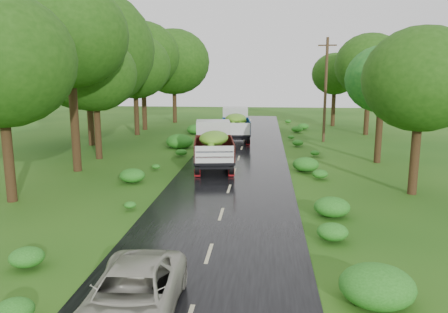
# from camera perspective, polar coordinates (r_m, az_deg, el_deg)

# --- Properties ---
(ground) EXTENTS (120.00, 120.00, 0.00)m
(ground) POSITION_cam_1_polar(r_m,az_deg,el_deg) (14.54, -1.98, -12.59)
(ground) COLOR #16430E
(ground) RESTS_ON ground
(road) EXTENTS (6.50, 80.00, 0.02)m
(road) POSITION_cam_1_polar(r_m,az_deg,el_deg) (19.19, -0.07, -6.60)
(road) COLOR black
(road) RESTS_ON ground
(road_lines) EXTENTS (0.12, 69.60, 0.00)m
(road_lines) POSITION_cam_1_polar(r_m,az_deg,el_deg) (20.14, 0.20, -5.71)
(road_lines) COLOR #BFB78C
(road_lines) RESTS_ON road
(truck_near) EXTENTS (3.03, 6.54, 2.65)m
(truck_near) POSITION_cam_1_polar(r_m,az_deg,el_deg) (27.02, -1.38, 1.82)
(truck_near) COLOR black
(truck_near) RESTS_ON ground
(truck_far) EXTENTS (2.77, 6.54, 2.68)m
(truck_far) POSITION_cam_1_polar(r_m,az_deg,el_deg) (37.53, 1.51, 4.44)
(truck_far) COLOR black
(truck_far) RESTS_ON ground
(car) EXTENTS (2.30, 4.64, 1.27)m
(car) POSITION_cam_1_polar(r_m,az_deg,el_deg) (10.96, -11.92, -17.39)
(car) COLOR #AAA897
(car) RESTS_ON road
(utility_pole) EXTENTS (1.50, 0.29, 8.57)m
(utility_pole) POSITION_cam_1_polar(r_m,az_deg,el_deg) (37.43, 13.12, 8.58)
(utility_pole) COLOR #382616
(utility_pole) RESTS_ON ground
(trees_left) EXTENTS (7.73, 35.55, 9.59)m
(trees_left) POSITION_cam_1_polar(r_m,az_deg,el_deg) (36.92, -13.82, 12.39)
(trees_left) COLOR black
(trees_left) RESTS_ON ground
(trees_right) EXTENTS (5.74, 30.30, 8.02)m
(trees_right) POSITION_cam_1_polar(r_m,az_deg,el_deg) (36.20, 18.41, 10.27)
(trees_right) COLOR black
(trees_right) RESTS_ON ground
(shrubs) EXTENTS (11.90, 44.00, 0.70)m
(shrubs) POSITION_cam_1_polar(r_m,az_deg,el_deg) (27.81, 1.68, -0.33)
(shrubs) COLOR #1F6217
(shrubs) RESTS_ON ground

